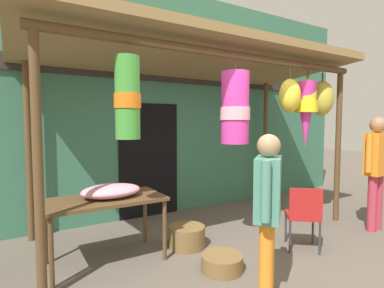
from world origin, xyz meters
TOP-DOWN VIEW (x-y plane):
  - ground_plane at (0.00, 0.00)m, footprint 30.00×30.00m
  - shop_facade at (-0.00, 2.28)m, footprint 9.17×0.29m
  - market_stall_canopy at (0.20, 0.91)m, footprint 5.00×2.19m
  - display_table at (-1.50, 0.74)m, footprint 1.35×0.72m
  - flower_heap_on_table at (-1.41, 0.74)m, footprint 0.70×0.49m
  - folding_chair at (0.78, -0.25)m, footprint 0.56×0.56m
  - wicker_basket_by_table at (-0.45, 0.62)m, footprint 0.48×0.48m
  - wicker_basket_spare at (-0.44, -0.14)m, footprint 0.47×0.47m
  - vendor_in_orange at (2.35, -0.32)m, footprint 0.59×0.24m
  - customer_foreground at (-0.42, -0.80)m, footprint 0.47×0.43m

SIDE VIEW (x-z plane):
  - ground_plane at x=0.00m, z-range 0.00..0.00m
  - wicker_basket_spare at x=-0.44m, z-range 0.00..0.18m
  - wicker_basket_by_table at x=-0.45m, z-range 0.00..0.28m
  - folding_chair at x=0.78m, z-range 0.08..0.92m
  - display_table at x=-1.50m, z-range 0.31..1.08m
  - flower_heap_on_table at x=-1.41m, z-range 0.78..0.93m
  - customer_foreground at x=-0.42m, z-range 0.13..1.69m
  - vendor_in_orange at x=2.35m, z-range 0.17..1.91m
  - shop_facade at x=0.00m, z-range 0.00..4.05m
  - market_stall_canopy at x=0.20m, z-range 1.00..3.80m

